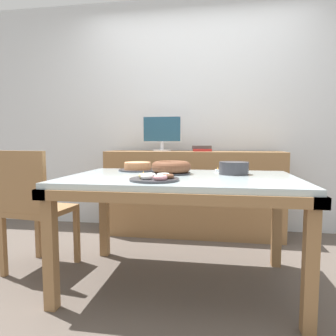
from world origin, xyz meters
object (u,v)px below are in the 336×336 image
(pastry_platter, at_px, (155,178))
(tealight_near_front, at_px, (239,170))
(book_stack, at_px, (202,148))
(tealight_centre, at_px, (143,174))
(chair, at_px, (34,205))
(cake_chocolate_round, at_px, (138,167))
(cake_golden_bundt, at_px, (171,168))
(plate_stack, at_px, (234,168))
(tealight_right_edge, at_px, (218,170))
(computer_monitor, at_px, (162,133))

(pastry_platter, relative_size, tealight_near_front, 7.56)
(book_stack, bearing_deg, tealight_centre, -106.29)
(chair, distance_m, cake_chocolate_round, 0.84)
(pastry_platter, bearing_deg, cake_golden_bundt, 84.19)
(plate_stack, xyz_separation_m, tealight_near_front, (0.06, 0.23, -0.03))
(cake_chocolate_round, relative_size, cake_golden_bundt, 1.06)
(tealight_centre, bearing_deg, chair, 177.75)
(cake_chocolate_round, bearing_deg, plate_stack, -11.17)
(book_stack, xyz_separation_m, pastry_platter, (-0.21, -1.43, -0.15))
(cake_golden_bundt, height_order, plate_stack, cake_golden_bundt)
(tealight_centre, height_order, tealight_right_edge, same)
(chair, distance_m, tealight_near_front, 1.61)
(computer_monitor, relative_size, cake_golden_bundt, 1.47)
(cake_chocolate_round, distance_m, pastry_platter, 0.63)
(pastry_platter, distance_m, tealight_near_front, 0.86)
(computer_monitor, relative_size, tealight_right_edge, 10.60)
(plate_stack, height_order, tealight_near_front, plate_stack)
(book_stack, height_order, cake_chocolate_round, book_stack)
(plate_stack, height_order, tealight_right_edge, plate_stack)
(chair, xyz_separation_m, plate_stack, (1.48, 0.15, 0.29))
(book_stack, relative_size, plate_stack, 1.00)
(cake_golden_bundt, xyz_separation_m, tealight_centre, (-0.17, -0.15, -0.04))
(tealight_right_edge, bearing_deg, computer_monitor, 126.67)
(computer_monitor, xyz_separation_m, pastry_platter, (0.22, -1.43, -0.31))
(computer_monitor, bearing_deg, chair, -123.90)
(cake_chocolate_round, distance_m, cake_golden_bundt, 0.36)
(pastry_platter, xyz_separation_m, tealight_right_edge, (0.38, 0.63, -0.01))
(pastry_platter, height_order, plate_stack, plate_stack)
(chair, bearing_deg, plate_stack, 5.95)
(cake_chocolate_round, height_order, pastry_platter, cake_chocolate_round)
(chair, height_order, book_stack, book_stack)
(computer_monitor, xyz_separation_m, cake_chocolate_round, (-0.05, -0.85, -0.29))
(cake_golden_bundt, relative_size, plate_stack, 1.37)
(cake_chocolate_round, distance_m, tealight_right_edge, 0.64)
(chair, bearing_deg, tealight_centre, -2.25)
(tealight_near_front, bearing_deg, book_stack, 113.36)
(cake_chocolate_round, xyz_separation_m, plate_stack, (0.75, -0.15, 0.01))
(pastry_platter, height_order, tealight_centre, pastry_platter)
(book_stack, bearing_deg, pastry_platter, -98.55)
(tealight_centre, bearing_deg, cake_golden_bundt, 40.96)
(plate_stack, bearing_deg, computer_monitor, 125.17)
(tealight_near_front, bearing_deg, cake_chocolate_round, -173.93)
(book_stack, relative_size, tealight_right_edge, 5.27)
(cake_chocolate_round, relative_size, tealight_centre, 7.68)
(cake_golden_bundt, distance_m, tealight_centre, 0.23)
(cake_golden_bundt, bearing_deg, cake_chocolate_round, 148.29)
(computer_monitor, bearing_deg, tealight_right_edge, -53.33)
(plate_stack, distance_m, tealight_right_edge, 0.24)
(pastry_platter, xyz_separation_m, tealight_centre, (-0.13, 0.24, -0.01))
(cake_chocolate_round, bearing_deg, book_stack, 60.76)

